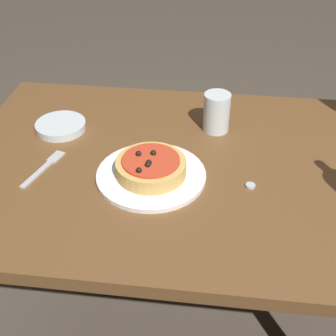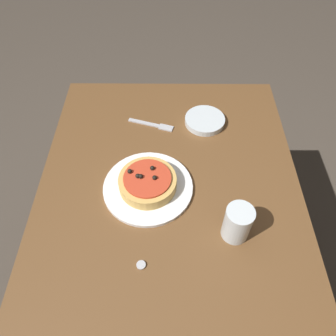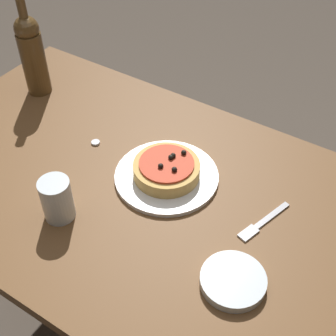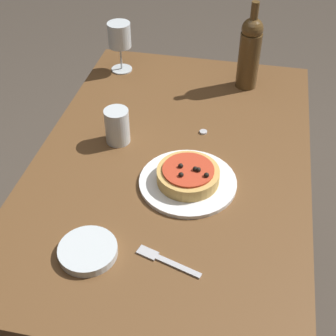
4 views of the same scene
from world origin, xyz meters
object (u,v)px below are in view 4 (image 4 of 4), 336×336
at_px(pizza, 188,175).
at_px(bottle_cap, 203,132).
at_px(fork, 164,260).
at_px(wine_bottle, 250,51).
at_px(wine_glass, 119,37).
at_px(side_bowl, 88,251).
at_px(dinner_plate, 188,182).
at_px(water_cup, 117,126).
at_px(dining_table, 172,184).

height_order(pizza, bottle_cap, pizza).
bearing_deg(fork, wine_bottle, -81.32).
relative_size(wine_glass, side_bowl, 1.31).
bearing_deg(dinner_plate, side_bowl, 146.76).
relative_size(wine_glass, wine_bottle, 0.60).
bearing_deg(pizza, wine_bottle, -11.55).
bearing_deg(dinner_plate, wine_bottle, -11.57).
height_order(pizza, wine_glass, wine_glass).
bearing_deg(bottle_cap, wine_glass, 47.58).
bearing_deg(bottle_cap, fork, 178.41).
distance_m(side_bowl, bottle_cap, 0.57).
height_order(side_bowl, bottle_cap, side_bowl).
bearing_deg(water_cup, dining_table, -103.75).
distance_m(dinner_plate, wine_glass, 0.69).
distance_m(dining_table, fork, 0.40).
bearing_deg(wine_bottle, side_bowl, 160.26).
bearing_deg(dining_table, dinner_plate, -148.20).
bearing_deg(water_cup, fork, -150.72).
height_order(wine_bottle, water_cup, wine_bottle).
distance_m(wine_glass, wine_bottle, 0.47).
distance_m(dining_table, side_bowl, 0.43).
relative_size(dining_table, fork, 7.55).
bearing_deg(bottle_cap, water_cup, 110.65).
xyz_separation_m(wine_glass, water_cup, (-0.43, -0.11, -0.08)).
bearing_deg(dining_table, water_cup, 76.25).
relative_size(dinner_plate, water_cup, 2.44).
xyz_separation_m(dinner_plate, side_bowl, (-0.29, 0.19, 0.00)).
bearing_deg(fork, dining_table, -64.36).
distance_m(dinner_plate, bottle_cap, 0.24).
xyz_separation_m(pizza, wine_bottle, (0.56, -0.11, 0.10)).
relative_size(water_cup, fork, 0.68).
bearing_deg(bottle_cap, side_bowl, 159.72).
bearing_deg(dining_table, bottle_cap, -27.42).
relative_size(dinner_plate, wine_bottle, 0.88).
xyz_separation_m(dining_table, pizza, (-0.10, -0.06, 0.14)).
bearing_deg(water_cup, dinner_plate, -121.31).
relative_size(pizza, water_cup, 1.55).
bearing_deg(fork, side_bowl, 21.98).
distance_m(wine_glass, fork, 0.92).
bearing_deg(side_bowl, pizza, -33.27).
relative_size(dining_table, bottle_cap, 51.50).
distance_m(pizza, wine_glass, 0.68).
height_order(dining_table, bottle_cap, bottle_cap).
height_order(dining_table, dinner_plate, dinner_plate).
xyz_separation_m(wine_bottle, water_cup, (-0.41, 0.36, -0.08)).
bearing_deg(dining_table, wine_glass, 31.78).
distance_m(wine_bottle, fork, 0.85).
xyz_separation_m(water_cup, fork, (-0.42, -0.24, -0.05)).
bearing_deg(wine_bottle, water_cup, 138.77).
bearing_deg(wine_bottle, pizza, 168.45).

